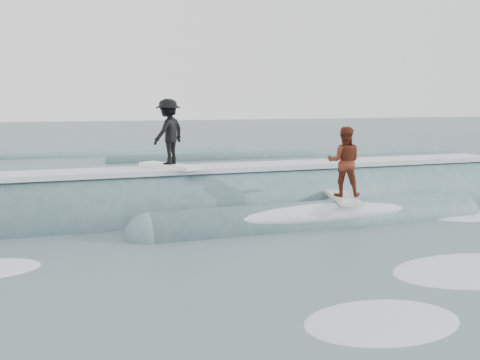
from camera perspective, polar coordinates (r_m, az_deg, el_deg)
name	(u,v)px	position (r m, az deg, el deg)	size (l,w,h in m)	color
ground	(283,247)	(12.09, 4.66, -7.15)	(160.00, 160.00, 0.00)	#40595E
breaking_wave	(239,212)	(15.56, -0.12, -3.48)	(24.17, 4.11, 2.65)	#3C6565
surfer_black	(169,134)	(15.00, -7.62, 4.88)	(1.49, 2.00, 1.91)	white
surfer_red	(344,165)	(14.51, 11.04, 1.62)	(1.12, 2.07, 1.96)	silver
whitewater	(307,260)	(11.19, 7.16, -8.48)	(16.32, 7.52, 0.10)	silver
far_swells	(135,163)	(28.76, -11.19, 1.78)	(41.03, 8.65, 0.80)	#3C6565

